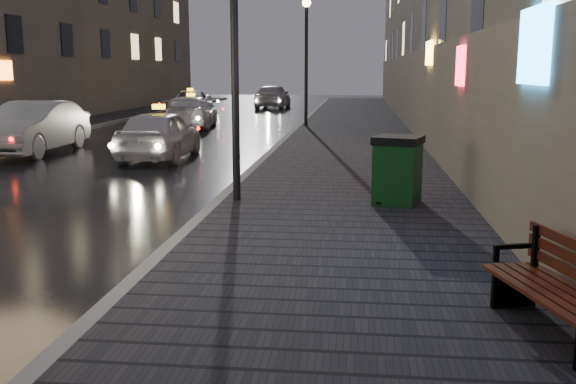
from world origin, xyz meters
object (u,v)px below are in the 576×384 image
lamp_near (234,14)px  taxi_far (191,102)px  trash_bin (397,169)px  car_far (273,96)px  bench (562,289)px  taxi_near (160,134)px  taxi_mid (191,112)px  car_left_mid (34,128)px  lamp_far (306,46)px

lamp_near → taxi_far: 26.52m
trash_bin → car_far: 31.58m
bench → taxi_near: bearing=106.1°
taxi_mid → taxi_far: 9.50m
taxi_mid → lamp_near: bearing=100.2°
taxi_near → car_left_mid: bearing=-12.5°
taxi_mid → car_far: 14.92m
trash_bin → taxi_near: (-6.34, 6.29, -0.06)m
car_far → car_left_mid: bearing=82.4°
bench → taxi_mid: (-9.11, 21.85, 0.11)m
trash_bin → taxi_far: size_ratio=0.25×
bench → trash_bin: trash_bin is taller
taxi_mid → taxi_far: taxi_mid is taller
taxi_mid → car_far: car_far is taller
car_far → taxi_near: bearing=92.4°
taxi_near → car_far: car_far is taller
car_far → trash_bin: bearing=104.0°
car_left_mid → taxi_mid: size_ratio=1.00×
lamp_near → taxi_near: bearing=118.5°
lamp_far → car_left_mid: 12.02m
lamp_far → taxi_near: (-3.41, -9.71, -2.78)m
taxi_near → car_left_mid: 4.29m
trash_bin → car_far: size_ratio=0.26×
taxi_near → taxi_mid: bearing=-81.9°
taxi_far → taxi_near: bearing=-85.9°
taxi_mid → lamp_far: bearing=171.6°
trash_bin → taxi_far: 27.35m
taxi_mid → car_far: bearing=-103.5°
bench → car_far: bearing=85.7°
taxi_far → car_far: car_far is taller
bench → taxi_mid: bearing=96.9°
lamp_far → trash_bin: (2.93, -16.00, -2.72)m
taxi_near → car_left_mid: (-4.21, 0.83, 0.08)m
lamp_near → car_left_mid: 10.77m
trash_bin → taxi_near: bearing=152.7°
bench → trash_bin: (-1.14, 5.74, 0.19)m
lamp_near → lamp_far: bearing=90.0°
lamp_near → trash_bin: (2.93, -0.00, -2.72)m
bench → taxi_far: taxi_far is taller
taxi_far → car_left_mid: bearing=-98.4°
lamp_far → taxi_far: lamp_far is taller
taxi_near → car_far: (0.01, 24.65, 0.09)m
trash_bin → car_left_mid: (-10.55, 7.12, 0.02)m
car_far → lamp_near: bearing=98.7°
trash_bin → taxi_far: bearing=129.9°
trash_bin → lamp_near: bearing=-162.6°
lamp_near → bench: 7.61m
lamp_far → taxi_far: bearing=128.9°
taxi_far → car_far: size_ratio=1.02×
car_left_mid → taxi_far: size_ratio=0.99×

